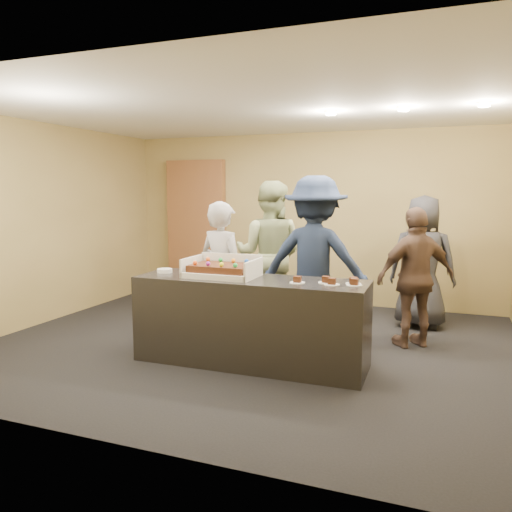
# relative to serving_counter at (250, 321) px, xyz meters

# --- Properties ---
(room) EXTENTS (6.04, 6.00, 2.70)m
(room) POSITION_rel_serving_counter_xyz_m (-0.24, 0.59, 0.90)
(room) COLOR black
(room) RESTS_ON ground
(serving_counter) EXTENTS (2.41, 0.73, 0.90)m
(serving_counter) POSITION_rel_serving_counter_xyz_m (0.00, 0.00, 0.00)
(serving_counter) COLOR black
(serving_counter) RESTS_ON floor
(storage_cabinet) EXTENTS (1.05, 0.15, 2.31)m
(storage_cabinet) POSITION_rel_serving_counter_xyz_m (-2.19, 3.00, 0.70)
(storage_cabinet) COLOR brown
(storage_cabinet) RESTS_ON floor
(cake_box) EXTENTS (0.73, 0.51, 0.22)m
(cake_box) POSITION_rel_serving_counter_xyz_m (-0.32, 0.03, 0.50)
(cake_box) COLOR white
(cake_box) RESTS_ON serving_counter
(sheet_cake) EXTENTS (0.63, 0.43, 0.12)m
(sheet_cake) POSITION_rel_serving_counter_xyz_m (-0.32, -0.00, 0.55)
(sheet_cake) COLOR #3D190D
(sheet_cake) RESTS_ON cake_box
(plate_stack) EXTENTS (0.17, 0.17, 0.04)m
(plate_stack) POSITION_rel_serving_counter_xyz_m (-1.02, 0.02, 0.47)
(plate_stack) COLOR white
(plate_stack) RESTS_ON serving_counter
(slice_a) EXTENTS (0.15, 0.15, 0.07)m
(slice_a) POSITION_rel_serving_counter_xyz_m (0.52, -0.07, 0.47)
(slice_a) COLOR white
(slice_a) RESTS_ON serving_counter
(slice_b) EXTENTS (0.15, 0.15, 0.07)m
(slice_b) POSITION_rel_serving_counter_xyz_m (0.78, 0.03, 0.47)
(slice_b) COLOR white
(slice_b) RESTS_ON serving_counter
(slice_c) EXTENTS (0.15, 0.15, 0.07)m
(slice_c) POSITION_rel_serving_counter_xyz_m (0.86, -0.05, 0.47)
(slice_c) COLOR white
(slice_c) RESTS_ON serving_counter
(slice_d) EXTENTS (0.15, 0.15, 0.07)m
(slice_d) POSITION_rel_serving_counter_xyz_m (1.04, 0.07, 0.47)
(slice_d) COLOR white
(slice_d) RESTS_ON serving_counter
(slice_e) EXTENTS (0.15, 0.15, 0.07)m
(slice_e) POSITION_rel_serving_counter_xyz_m (1.06, -0.00, 0.47)
(slice_e) COLOR white
(slice_e) RESTS_ON serving_counter
(person_server_grey) EXTENTS (0.70, 0.56, 1.68)m
(person_server_grey) POSITION_rel_serving_counter_xyz_m (-0.52, 0.45, 0.39)
(person_server_grey) COLOR #A3A3A8
(person_server_grey) RESTS_ON floor
(person_sage_man) EXTENTS (1.01, 0.82, 1.92)m
(person_sage_man) POSITION_rel_serving_counter_xyz_m (-0.30, 1.46, 0.51)
(person_sage_man) COLOR #99A573
(person_sage_man) RESTS_ON floor
(person_navy_man) EXTENTS (1.31, 0.80, 1.97)m
(person_navy_man) POSITION_rel_serving_counter_xyz_m (0.44, 0.92, 0.53)
(person_navy_man) COLOR #19243F
(person_navy_man) RESTS_ON floor
(person_brown_extra) EXTENTS (1.00, 0.86, 1.62)m
(person_brown_extra) POSITION_rel_serving_counter_xyz_m (1.56, 1.21, 0.36)
(person_brown_extra) COLOR brown
(person_brown_extra) RESTS_ON floor
(person_dark_suit) EXTENTS (0.88, 0.60, 1.74)m
(person_dark_suit) POSITION_rel_serving_counter_xyz_m (1.58, 2.12, 0.42)
(person_dark_suit) COLOR #27272C
(person_dark_suit) RESTS_ON floor
(ceiling_spotlights) EXTENTS (1.72, 0.12, 0.03)m
(ceiling_spotlights) POSITION_rel_serving_counter_xyz_m (1.36, 1.09, 2.22)
(ceiling_spotlights) COLOR #FFEAC6
(ceiling_spotlights) RESTS_ON ceiling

